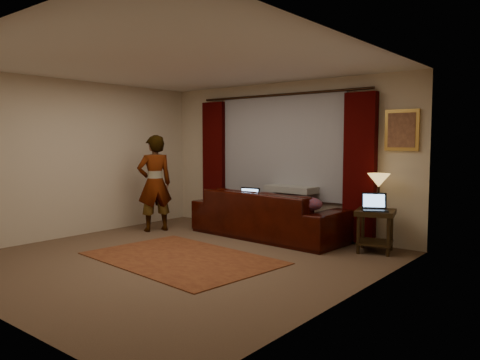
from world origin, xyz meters
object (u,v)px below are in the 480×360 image
at_px(laptop_sofa, 246,196).
at_px(sofa, 269,205).
at_px(end_table, 375,231).
at_px(laptop_table, 375,202).
at_px(person, 155,183).
at_px(tiffany_lamp, 378,191).

bearing_deg(laptop_sofa, sofa, 20.90).
bearing_deg(end_table, laptop_table, -72.26).
xyz_separation_m(sofa, person, (-1.87, -0.84, 0.31)).
distance_m(sofa, person, 2.07).
bearing_deg(laptop_sofa, tiffany_lamp, 2.67).
xyz_separation_m(tiffany_lamp, laptop_table, (0.04, -0.21, -0.13)).
xyz_separation_m(end_table, tiffany_lamp, (-0.01, 0.11, 0.56)).
bearing_deg(tiffany_lamp, person, -164.05).
bearing_deg(laptop_sofa, end_table, -0.36).
relative_size(end_table, person, 0.36).
relative_size(tiffany_lamp, laptop_table, 1.38).
bearing_deg(person, laptop_table, 126.68).
relative_size(sofa, laptop_table, 7.15).
xyz_separation_m(tiffany_lamp, person, (-3.67, -1.05, -0.02)).
distance_m(sofa, laptop_sofa, 0.41).
distance_m(tiffany_lamp, laptop_table, 0.25).
bearing_deg(laptop_sofa, person, -164.66).
height_order(end_table, person, person).
relative_size(laptop_sofa, laptop_table, 1.06).
bearing_deg(laptop_table, end_table, 78.53).
xyz_separation_m(sofa, end_table, (1.81, 0.10, -0.23)).
distance_m(laptop_table, person, 3.81).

